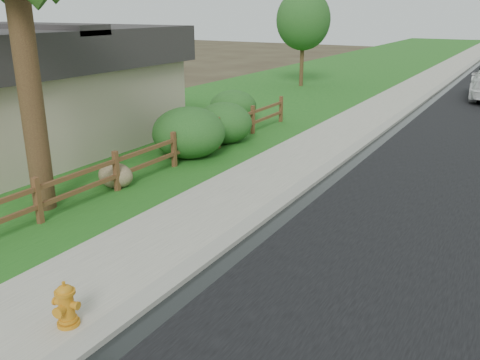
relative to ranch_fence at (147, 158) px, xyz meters
The scene contains 13 objects.
ground 7.37m from the ranch_fence, 60.64° to the right, with size 120.00×120.00×0.00m, color #36291D.
curb 28.88m from the ranch_fence, 82.04° to the left, with size 0.40×90.00×0.12m, color gray.
wet_gutter 28.94m from the ranch_fence, 81.35° to the left, with size 0.50×90.00×0.00m, color black.
sidewalk 28.73m from the ranch_fence, 84.61° to the left, with size 2.20×90.00×0.10m, color gray.
grass_strip 28.62m from the ranch_fence, 88.40° to the left, with size 1.60×90.00×0.06m, color #195017.
lawn_near 28.94m from the ranch_fence, 98.75° to the left, with size 9.00×90.00×0.04m, color #195017.
ranch_fence is the anchor object (origin of this frame).
fire_hydrant 6.93m from the ranch_fence, 59.73° to the right, with size 0.47×0.38×0.71m.
boulder 1.02m from the ranch_fence, 107.81° to the right, with size 1.00×0.75×0.67m, color brown.
shrub_b 2.41m from the ranch_fence, 97.18° to the left, with size 2.29×2.29×1.60m, color #1A4A1A.
shrub_c 4.47m from the ranch_fence, 93.85° to the left, with size 1.96×1.96×1.42m, color #1A4A1A.
shrub_d 7.81m from the ranch_fence, 103.34° to the left, with size 1.92×1.92×1.31m, color #1A4A1A.
tree_near_left 18.83m from the ranch_fence, 100.56° to the left, with size 3.14×3.14×5.56m.
Camera 1 is at (5.25, -3.82, 4.50)m, focal length 38.00 mm.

